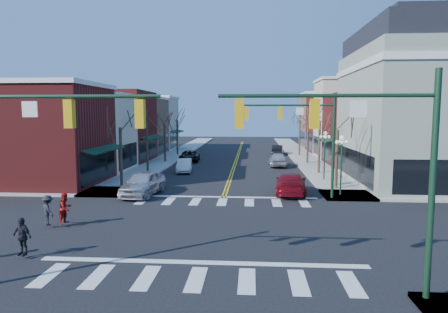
% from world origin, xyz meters
% --- Properties ---
extents(ground, '(160.00, 160.00, 0.00)m').
position_xyz_m(ground, '(0.00, 0.00, 0.00)').
color(ground, black).
rests_on(ground, ground).
extents(sidewalk_left, '(3.50, 70.00, 0.15)m').
position_xyz_m(sidewalk_left, '(-8.75, 20.00, 0.07)').
color(sidewalk_left, '#9E9B93').
rests_on(sidewalk_left, ground).
extents(sidewalk_right, '(3.50, 70.00, 0.15)m').
position_xyz_m(sidewalk_right, '(8.75, 20.00, 0.07)').
color(sidewalk_right, '#9E9B93').
rests_on(sidewalk_right, ground).
extents(bldg_left_brick_a, '(10.00, 8.50, 8.00)m').
position_xyz_m(bldg_left_brick_a, '(-15.50, 11.75, 4.00)').
color(bldg_left_brick_a, maroon).
rests_on(bldg_left_brick_a, ground).
extents(bldg_left_stucco_a, '(10.00, 7.00, 7.50)m').
position_xyz_m(bldg_left_stucco_a, '(-15.50, 19.50, 3.75)').
color(bldg_left_stucco_a, beige).
rests_on(bldg_left_stucco_a, ground).
extents(bldg_left_brick_b, '(10.00, 9.00, 8.50)m').
position_xyz_m(bldg_left_brick_b, '(-15.50, 27.50, 4.25)').
color(bldg_left_brick_b, maroon).
rests_on(bldg_left_brick_b, ground).
extents(bldg_left_tan, '(10.00, 7.50, 7.80)m').
position_xyz_m(bldg_left_tan, '(-15.50, 35.75, 3.90)').
color(bldg_left_tan, '#A07258').
rests_on(bldg_left_tan, ground).
extents(bldg_left_stucco_b, '(10.00, 8.00, 8.20)m').
position_xyz_m(bldg_left_stucco_b, '(-15.50, 43.50, 4.10)').
color(bldg_left_stucco_b, beige).
rests_on(bldg_left_stucco_b, ground).
extents(bldg_right_brick_a, '(10.00, 8.50, 8.00)m').
position_xyz_m(bldg_right_brick_a, '(15.50, 25.75, 4.00)').
color(bldg_right_brick_a, maroon).
rests_on(bldg_right_brick_a, ground).
extents(bldg_right_stucco, '(10.00, 7.00, 10.00)m').
position_xyz_m(bldg_right_stucco, '(15.50, 33.50, 5.00)').
color(bldg_right_stucco, beige).
rests_on(bldg_right_stucco, ground).
extents(bldg_right_brick_b, '(10.00, 8.00, 8.50)m').
position_xyz_m(bldg_right_brick_b, '(15.50, 41.00, 4.25)').
color(bldg_right_brick_b, maroon).
rests_on(bldg_right_brick_b, ground).
extents(bldg_right_tan, '(10.00, 8.00, 9.00)m').
position_xyz_m(bldg_right_tan, '(15.50, 49.00, 4.50)').
color(bldg_right_tan, '#A07258').
rests_on(bldg_right_tan, ground).
extents(victorian_corner, '(12.25, 14.25, 13.30)m').
position_xyz_m(victorian_corner, '(16.50, 14.50, 6.66)').
color(victorian_corner, gray).
rests_on(victorian_corner, ground).
extents(traffic_mast_near_left, '(6.60, 0.28, 7.20)m').
position_xyz_m(traffic_mast_near_left, '(-5.55, -7.40, 4.71)').
color(traffic_mast_near_left, '#14331E').
rests_on(traffic_mast_near_left, ground).
extents(traffic_mast_near_right, '(6.60, 0.28, 7.20)m').
position_xyz_m(traffic_mast_near_right, '(5.55, -7.40, 4.71)').
color(traffic_mast_near_right, '#14331E').
rests_on(traffic_mast_near_right, ground).
extents(traffic_mast_far_right, '(6.60, 0.28, 7.20)m').
position_xyz_m(traffic_mast_far_right, '(5.55, 7.40, 4.71)').
color(traffic_mast_far_right, '#14331E').
rests_on(traffic_mast_far_right, ground).
extents(lamppost_corner, '(0.36, 0.36, 4.33)m').
position_xyz_m(lamppost_corner, '(8.20, 8.50, 2.96)').
color(lamppost_corner, '#14331E').
rests_on(lamppost_corner, ground).
extents(lamppost_midblock, '(0.36, 0.36, 4.33)m').
position_xyz_m(lamppost_midblock, '(8.20, 15.00, 2.96)').
color(lamppost_midblock, '#14331E').
rests_on(lamppost_midblock, ground).
extents(tree_left_a, '(0.24, 0.24, 4.76)m').
position_xyz_m(tree_left_a, '(-8.40, 11.00, 2.38)').
color(tree_left_a, '#382B21').
rests_on(tree_left_a, ground).
extents(tree_left_b, '(0.24, 0.24, 5.04)m').
position_xyz_m(tree_left_b, '(-8.40, 19.00, 2.52)').
color(tree_left_b, '#382B21').
rests_on(tree_left_b, ground).
extents(tree_left_c, '(0.24, 0.24, 4.55)m').
position_xyz_m(tree_left_c, '(-8.40, 27.00, 2.27)').
color(tree_left_c, '#382B21').
rests_on(tree_left_c, ground).
extents(tree_left_d, '(0.24, 0.24, 4.90)m').
position_xyz_m(tree_left_d, '(-8.40, 35.00, 2.45)').
color(tree_left_d, '#382B21').
rests_on(tree_left_d, ground).
extents(tree_right_a, '(0.24, 0.24, 4.62)m').
position_xyz_m(tree_right_a, '(8.40, 11.00, 2.31)').
color(tree_right_a, '#382B21').
rests_on(tree_right_a, ground).
extents(tree_right_b, '(0.24, 0.24, 5.18)m').
position_xyz_m(tree_right_b, '(8.40, 19.00, 2.59)').
color(tree_right_b, '#382B21').
rests_on(tree_right_b, ground).
extents(tree_right_c, '(0.24, 0.24, 4.83)m').
position_xyz_m(tree_right_c, '(8.40, 27.00, 2.42)').
color(tree_right_c, '#382B21').
rests_on(tree_right_c, ground).
extents(tree_right_d, '(0.24, 0.24, 4.97)m').
position_xyz_m(tree_right_d, '(8.40, 35.00, 2.48)').
color(tree_right_d, '#382B21').
rests_on(tree_right_d, ground).
extents(car_left_near, '(2.62, 5.26, 1.72)m').
position_xyz_m(car_left_near, '(-5.83, 8.00, 0.86)').
color(car_left_near, '#BCBBC0').
rests_on(car_left_near, ground).
extents(car_left_mid, '(1.85, 4.16, 1.33)m').
position_xyz_m(car_left_mid, '(-4.80, 19.42, 0.66)').
color(car_left_mid, silver).
rests_on(car_left_mid, ground).
extents(car_left_far, '(2.58, 5.03, 1.36)m').
position_xyz_m(car_left_far, '(-5.61, 27.99, 0.68)').
color(car_left_far, black).
rests_on(car_left_far, ground).
extents(car_right_near, '(2.57, 5.42, 1.52)m').
position_xyz_m(car_right_near, '(4.80, 9.27, 0.76)').
color(car_right_near, maroon).
rests_on(car_right_near, ground).
extents(car_right_mid, '(1.88, 4.63, 1.58)m').
position_xyz_m(car_right_mid, '(4.80, 24.41, 0.79)').
color(car_right_mid, '#B6B5BA').
rests_on(car_right_mid, ground).
extents(car_right_far, '(1.83, 4.24, 1.36)m').
position_xyz_m(car_right_far, '(5.58, 37.32, 0.68)').
color(car_right_far, black).
rests_on(car_right_far, ground).
extents(pedestrian_red_b, '(0.80, 0.92, 1.61)m').
position_xyz_m(pedestrian_red_b, '(-7.70, -0.04, 0.96)').
color(pedestrian_red_b, '#AE1412').
rests_on(pedestrian_red_b, sidewalk_left).
extents(pedestrian_dark_a, '(0.99, 0.64, 1.56)m').
position_xyz_m(pedestrian_dark_a, '(-7.30, -4.67, 0.93)').
color(pedestrian_dark_a, black).
rests_on(pedestrian_dark_a, sidewalk_left).
extents(pedestrian_dark_b, '(1.14, 1.10, 1.56)m').
position_xyz_m(pedestrian_dark_b, '(-8.46, -0.40, 0.93)').
color(pedestrian_dark_b, black).
rests_on(pedestrian_dark_b, sidewalk_left).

